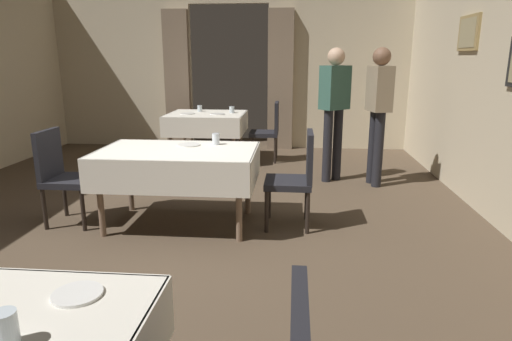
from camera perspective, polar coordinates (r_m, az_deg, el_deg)
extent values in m
plane|color=#4C3D2D|center=(4.28, -11.49, -7.76)|extent=(10.08, 10.08, 0.00)
cube|color=#997F4C|center=(5.74, 25.85, 15.75)|extent=(0.03, 0.57, 0.39)
cube|color=#998C66|center=(5.73, 25.69, 15.77)|extent=(0.01, 0.47, 0.32)
cube|color=beige|center=(8.59, -16.81, 13.18)|extent=(2.50, 0.12, 3.00)
cube|color=beige|center=(8.03, 10.83, 13.48)|extent=(2.50, 0.12, 3.00)
cube|color=#7F6B56|center=(8.14, -10.13, 11.42)|extent=(0.44, 0.14, 2.41)
cube|color=#7F6B56|center=(7.87, 3.19, 11.53)|extent=(0.44, 0.14, 2.41)
cube|color=silver|center=(2.20, -29.95, -13.81)|extent=(1.45, 0.02, 0.25)
cylinder|color=#7A604C|center=(4.22, -19.52, -3.53)|extent=(0.06, 0.06, 0.71)
cylinder|color=#7A604C|center=(3.88, -2.22, -4.26)|extent=(0.06, 0.06, 0.71)
cylinder|color=#7A604C|center=(4.86, -16.03, -0.93)|extent=(0.06, 0.06, 0.71)
cylinder|color=#7A604C|center=(4.57, -1.07, -1.34)|extent=(0.06, 0.06, 0.71)
cube|color=#7A604C|center=(4.25, -10.14, 2.36)|extent=(1.42, 0.89, 0.03)
cube|color=silver|center=(4.24, -10.15, 2.62)|extent=(1.48, 0.95, 0.01)
cube|color=silver|center=(3.83, -11.87, -1.02)|extent=(1.48, 0.02, 0.31)
cube|color=silver|center=(4.72, -8.59, 2.03)|extent=(1.48, 0.02, 0.31)
cube|color=silver|center=(4.52, -19.17, 0.83)|extent=(0.02, 0.95, 0.31)
cube|color=silver|center=(4.15, -0.11, 0.46)|extent=(0.02, 0.95, 0.31)
cylinder|color=#7A604C|center=(6.77, -11.00, 3.59)|extent=(0.06, 0.06, 0.71)
cylinder|color=#7A604C|center=(6.57, -2.93, 3.51)|extent=(0.06, 0.06, 0.71)
cylinder|color=#7A604C|center=(7.55, -9.32, 4.76)|extent=(0.06, 0.06, 0.71)
cylinder|color=#7A604C|center=(7.37, -2.05, 4.71)|extent=(0.06, 0.06, 0.71)
cube|color=#7A604C|center=(6.99, -6.43, 7.17)|extent=(1.12, 0.98, 0.03)
cube|color=silver|center=(6.99, -6.43, 7.33)|extent=(1.18, 1.04, 0.01)
cube|color=silver|center=(6.51, -7.29, 5.49)|extent=(1.18, 0.02, 0.30)
cube|color=silver|center=(7.52, -5.62, 6.72)|extent=(1.18, 0.02, 0.30)
cube|color=silver|center=(7.15, -11.06, 6.13)|extent=(0.02, 1.04, 0.30)
cube|color=silver|center=(6.92, -1.58, 6.12)|extent=(0.02, 1.04, 0.30)
cylinder|color=black|center=(4.12, 1.39, -5.26)|extent=(0.04, 0.04, 0.42)
cylinder|color=black|center=(4.48, 1.70, -3.63)|extent=(0.04, 0.04, 0.42)
cylinder|color=black|center=(4.11, 6.70, -5.38)|extent=(0.04, 0.04, 0.42)
cylinder|color=black|center=(4.47, 6.58, -3.74)|extent=(0.04, 0.04, 0.42)
cube|color=black|center=(4.22, 4.15, -1.58)|extent=(0.44, 0.44, 0.06)
cube|color=black|center=(4.16, 6.96, 1.74)|extent=(0.05, 0.42, 0.48)
cylinder|color=black|center=(4.78, -19.51, -3.29)|extent=(0.04, 0.04, 0.42)
cylinder|color=black|center=(4.46, -21.49, -4.74)|extent=(0.04, 0.04, 0.42)
cylinder|color=black|center=(4.95, -23.52, -3.08)|extent=(0.04, 0.04, 0.42)
cylinder|color=black|center=(4.64, -25.72, -4.45)|extent=(0.04, 0.04, 0.42)
cube|color=black|center=(4.64, -22.83, -1.22)|extent=(0.44, 0.44, 0.06)
cube|color=black|center=(4.68, -25.30, 1.86)|extent=(0.05, 0.42, 0.48)
cylinder|color=black|center=(6.84, -0.69, 2.71)|extent=(0.04, 0.04, 0.42)
cylinder|color=black|center=(7.21, -0.39, 3.32)|extent=(0.04, 0.04, 0.42)
cylinder|color=black|center=(6.81, 2.49, 2.65)|extent=(0.04, 0.04, 0.42)
cylinder|color=black|center=(7.18, 2.63, 3.27)|extent=(0.04, 0.04, 0.42)
cube|color=black|center=(6.96, 1.02, 4.81)|extent=(0.44, 0.44, 0.06)
cube|color=black|center=(6.92, 2.69, 6.87)|extent=(0.05, 0.42, 0.48)
cylinder|color=silver|center=(1.59, -29.72, -17.43)|extent=(0.08, 0.08, 0.11)
cylinder|color=white|center=(1.79, -22.13, -14.60)|extent=(0.18, 0.18, 0.01)
cylinder|color=silver|center=(4.42, -5.23, 4.08)|extent=(0.08, 0.08, 0.11)
cylinder|color=white|center=(4.43, -8.68, 3.32)|extent=(0.22, 0.22, 0.01)
cylinder|color=white|center=(6.84, -5.01, 7.31)|extent=(0.23, 0.23, 0.01)
cylinder|color=silver|center=(7.24, -7.30, 7.99)|extent=(0.07, 0.07, 0.10)
cylinder|color=silver|center=(6.99, -3.14, 7.87)|extent=(0.08, 0.08, 0.10)
cylinder|color=white|center=(6.95, -8.87, 7.30)|extent=(0.22, 0.22, 0.01)
cylinder|color=black|center=(5.72, 15.56, 2.58)|extent=(0.12, 0.12, 0.95)
cylinder|color=black|center=(5.88, 14.89, 2.94)|extent=(0.12, 0.12, 0.95)
cube|color=gray|center=(5.71, 15.72, 10.16)|extent=(0.29, 0.40, 0.55)
sphere|color=brown|center=(5.69, 15.99, 14.02)|extent=(0.22, 0.22, 0.22)
cylinder|color=black|center=(5.95, 10.49, 3.32)|extent=(0.12, 0.12, 0.95)
cylinder|color=black|center=(5.83, 9.24, 3.13)|extent=(0.12, 0.12, 0.95)
cube|color=#33594C|center=(5.79, 10.19, 10.52)|extent=(0.42, 0.40, 0.55)
sphere|color=tan|center=(5.78, 10.36, 14.33)|extent=(0.22, 0.22, 0.22)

